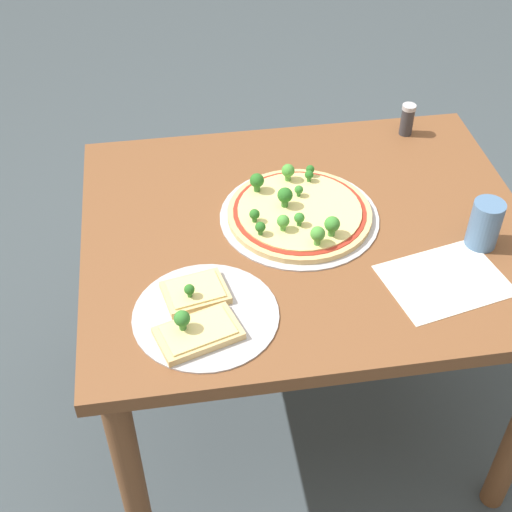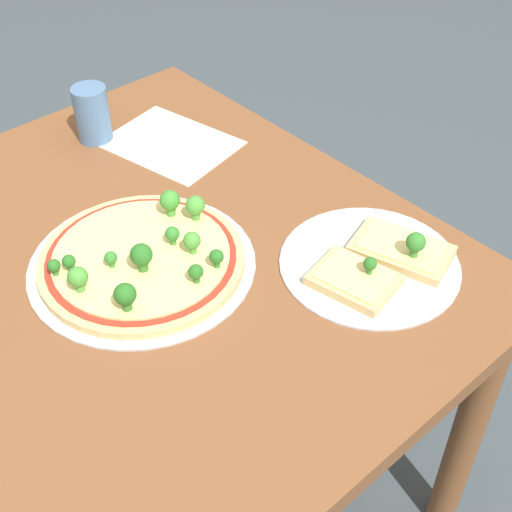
{
  "view_description": "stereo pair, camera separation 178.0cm",
  "coord_description": "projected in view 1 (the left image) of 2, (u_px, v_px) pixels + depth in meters",
  "views": [
    {
      "loc": [
        -0.31,
        -1.22,
        1.76
      ],
      "look_at": [
        -0.14,
        -0.1,
        0.72
      ],
      "focal_mm": 50.0,
      "sensor_mm": 36.0,
      "label": 1
    },
    {
      "loc": [
        -0.78,
        0.47,
        1.49
      ],
      "look_at": [
        -0.14,
        -0.1,
        0.72
      ],
      "focal_mm": 50.0,
      "sensor_mm": 36.0,
      "label": 2
    }
  ],
  "objects": [
    {
      "name": "ground_plane",
      "position": [
        297.0,
        407.0,
        2.11
      ],
      "size": [
        8.0,
        8.0,
        0.0
      ],
      "primitive_type": "plane",
      "color": "#3D474C"
    },
    {
      "name": "dining_table",
      "position": [
        306.0,
        259.0,
        1.71
      ],
      "size": [
        1.03,
        0.85,
        0.7
      ],
      "color": "brown",
      "rests_on": "ground_plane"
    },
    {
      "name": "pizza_tray_whole",
      "position": [
        299.0,
        212.0,
        1.65
      ],
      "size": [
        0.37,
        0.37,
        0.07
      ],
      "color": "#B7B7BC",
      "rests_on": "dining_table"
    },
    {
      "name": "pizza_tray_slice",
      "position": [
        200.0,
        314.0,
        1.42
      ],
      "size": [
        0.3,
        0.3,
        0.07
      ],
      "color": "#B7B7BC",
      "rests_on": "dining_table"
    },
    {
      "name": "drinking_cup",
      "position": [
        485.0,
        224.0,
        1.56
      ],
      "size": [
        0.07,
        0.07,
        0.11
      ],
      "primitive_type": "cylinder",
      "color": "#4C7099",
      "rests_on": "dining_table"
    },
    {
      "name": "condiment_shaker",
      "position": [
        407.0,
        119.0,
        1.9
      ],
      "size": [
        0.04,
        0.04,
        0.09
      ],
      "color": "#333338",
      "rests_on": "dining_table"
    },
    {
      "name": "paper_menu",
      "position": [
        445.0,
        280.0,
        1.51
      ],
      "size": [
        0.28,
        0.24,
        0.0
      ],
      "primitive_type": "cube",
      "rotation": [
        0.0,
        0.0,
        0.22
      ],
      "color": "silver",
      "rests_on": "dining_table"
    }
  ]
}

